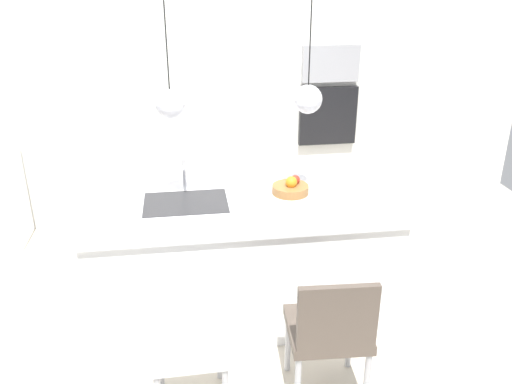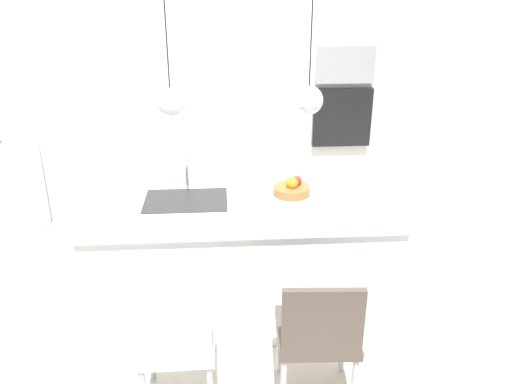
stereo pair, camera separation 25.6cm
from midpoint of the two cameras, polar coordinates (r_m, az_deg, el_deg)
The scene contains 12 objects.
floor at distance 4.06m, azimuth -3.28°, elevation -12.49°, with size 6.60×6.60×0.00m, color beige.
back_wall at distance 5.06m, azimuth -5.34°, elevation 10.94°, with size 6.00×0.10×2.60m, color silver.
kitchen_island at distance 3.82m, azimuth -3.44°, elevation -6.97°, with size 2.12×0.96×0.90m.
sink_basin at distance 3.61m, azimuth -9.58°, elevation -1.24°, with size 0.56×0.40×0.02m, color #2D2D30.
faucet at distance 3.75m, azimuth -9.69°, elevation 2.15°, with size 0.02×0.17×0.22m.
fruit_bowl at distance 3.69m, azimuth 1.78°, elevation 0.42°, with size 0.26×0.26×0.13m.
microwave at distance 5.11m, azimuth 6.54°, elevation 13.57°, with size 0.54×0.08×0.34m, color #9E9EA3.
oven at distance 5.21m, azimuth 6.29°, elevation 8.14°, with size 0.56×0.08×0.56m, color black.
chair_near at distance 3.01m, azimuth -9.74°, elevation -15.69°, with size 0.43×0.44×0.90m.
chair_middle at distance 3.07m, azimuth 5.54°, elevation -14.51°, with size 0.47×0.46×0.86m.
pendant_light_left at distance 3.39m, azimuth -11.36°, elevation 9.27°, with size 0.19×0.19×0.79m.
pendant_light_right at distance 3.45m, azimuth 3.46°, elevation 9.93°, with size 0.19×0.19×0.79m.
Camera 1 is at (-0.37, -3.28, 2.37)m, focal length 37.24 mm.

